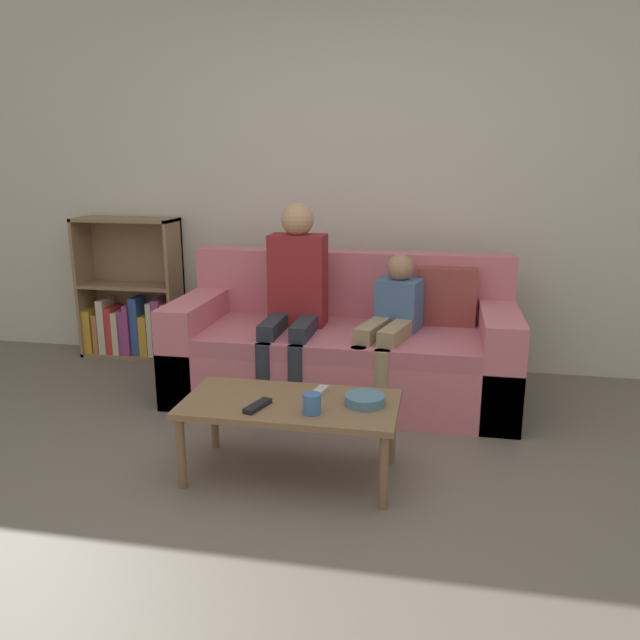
% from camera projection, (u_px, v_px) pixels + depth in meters
% --- Properties ---
extents(ground_plane, '(22.00, 22.00, 0.00)m').
position_uv_depth(ground_plane, '(276.00, 544.00, 2.43)').
color(ground_plane, '#70665B').
extents(wall_back, '(12.00, 0.06, 2.60)m').
position_uv_depth(wall_back, '(359.00, 182.00, 4.32)').
color(wall_back, beige).
rests_on(wall_back, ground_plane).
extents(couch, '(2.08, 0.89, 0.87)m').
position_uv_depth(couch, '(344.00, 350.00, 3.91)').
color(couch, '#D1707F').
rests_on(couch, ground_plane).
extents(bookshelf, '(0.75, 0.28, 1.04)m').
position_uv_depth(bookshelf, '(132.00, 307.00, 4.71)').
color(bookshelf, '#8E7051').
rests_on(bookshelf, ground_plane).
extents(coffee_table, '(0.99, 0.50, 0.37)m').
position_uv_depth(coffee_table, '(290.00, 409.00, 2.88)').
color(coffee_table, brown).
rests_on(coffee_table, ground_plane).
extents(person_adult, '(0.34, 0.62, 1.20)m').
position_uv_depth(person_adult, '(295.00, 289.00, 3.78)').
color(person_adult, '#282D38').
rests_on(person_adult, ground_plane).
extents(person_child, '(0.39, 0.66, 0.91)m').
position_uv_depth(person_child, '(390.00, 322.00, 3.66)').
color(person_child, '#9E8966').
rests_on(person_child, ground_plane).
extents(cup_near, '(0.08, 0.08, 0.09)m').
position_uv_depth(cup_near, '(312.00, 404.00, 2.73)').
color(cup_near, '#3D70B2').
rests_on(cup_near, coffee_table).
extents(tv_remote_0, '(0.10, 0.18, 0.02)m').
position_uv_depth(tv_remote_0, '(258.00, 406.00, 2.79)').
color(tv_remote_0, black).
rests_on(tv_remote_0, coffee_table).
extents(tv_remote_1, '(0.09, 0.18, 0.02)m').
position_uv_depth(tv_remote_1, '(318.00, 393.00, 2.95)').
color(tv_remote_1, '#B7B7BC').
rests_on(tv_remote_1, coffee_table).
extents(snack_bowl, '(0.18, 0.18, 0.05)m').
position_uv_depth(snack_bowl, '(365.00, 400.00, 2.83)').
color(snack_bowl, teal).
rests_on(snack_bowl, coffee_table).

